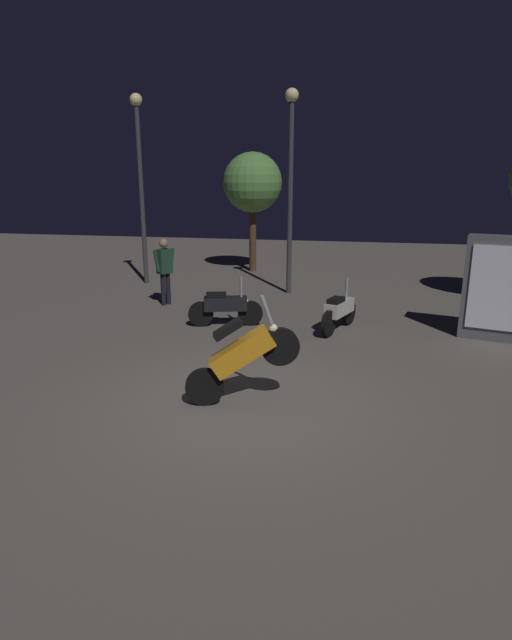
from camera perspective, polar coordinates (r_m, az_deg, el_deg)
name	(u,v)px	position (r m, az deg, el deg)	size (l,w,h in m)	color
ground_plane	(246,402)	(7.70, -1.13, -9.09)	(40.00, 40.00, 0.00)	#605951
motorcycle_orange_foreground	(242,355)	(7.39, -1.58, -3.96)	(1.62, 0.57, 1.63)	black
motorcycle_black_parked_left	(225,307)	(11.41, -3.42, 1.48)	(1.63, 0.54, 1.11)	black
motorcycle_white_parked_right	(339,311)	(11.19, 9.22, 1.02)	(0.68, 1.59, 1.11)	black
person_rider_beside	(165,266)	(13.41, -10.11, 5.95)	(0.42, 0.62, 1.71)	black
streetlamp_near	(291,169)	(14.44, 3.86, 16.37)	(0.36, 0.36, 5.44)	#38383D
streetlamp_far	(140,168)	(16.23, -12.74, 16.11)	(0.36, 0.36, 5.52)	#38383D
tree_center_bg	(253,183)	(17.98, -0.39, 14.92)	(2.00, 2.00, 4.03)	#4C331E
kiosk_billboard	(506,289)	(11.43, 25.98, 3.10)	(1.67, 0.90, 2.10)	#595960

